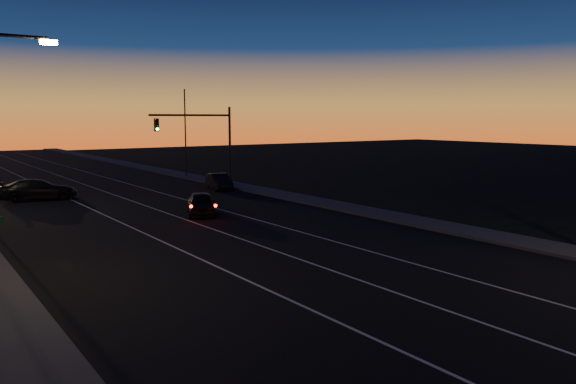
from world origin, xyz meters
TOP-DOWN VIEW (x-y plane):
  - road at (0.00, 30.00)m, footprint 20.00×170.00m
  - sidewalk_right at (11.20, 30.00)m, footprint 2.40×170.00m
  - lane_stripe_left at (-3.00, 30.00)m, footprint 0.12×160.00m
  - lane_stripe_mid at (0.50, 30.00)m, footprint 0.12×160.00m
  - lane_stripe_right at (4.00, 30.00)m, footprint 0.12×160.00m
  - signal_mast at (7.14, 39.99)m, footprint 7.10×0.41m
  - far_pole_right at (11.00, 52.00)m, footprint 0.14×0.14m
  - lead_car at (2.09, 30.46)m, footprint 3.32×4.89m
  - right_car at (9.00, 41.11)m, footprint 2.28×4.31m
  - cross_car at (-5.01, 43.15)m, footprint 5.70×3.02m

SIDE VIEW (x-z plane):
  - road at x=0.00m, z-range 0.00..0.01m
  - lane_stripe_left at x=-3.00m, z-range 0.01..0.02m
  - lane_stripe_mid at x=0.50m, z-range 0.01..0.02m
  - lane_stripe_right at x=4.00m, z-range 0.01..0.02m
  - sidewalk_right at x=11.20m, z-range 0.00..0.16m
  - right_car at x=9.00m, z-range 0.01..1.36m
  - lead_car at x=2.09m, z-range 0.01..1.43m
  - cross_car at x=-5.01m, z-range 0.01..1.59m
  - far_pole_right at x=11.00m, z-range 0.00..9.00m
  - signal_mast at x=7.14m, z-range 1.28..8.28m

